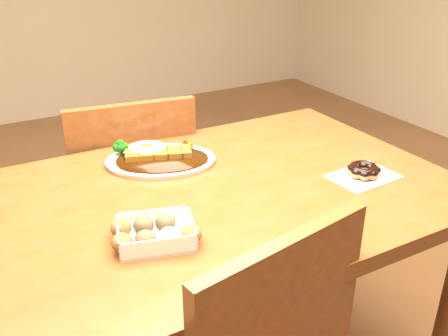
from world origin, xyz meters
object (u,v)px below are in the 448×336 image
chair_far (132,200)px  katsu_curry_plate (159,158)px  table (218,224)px  pon_de_ring (364,171)px  donut_box (154,233)px

chair_far → katsu_curry_plate: size_ratio=2.43×
table → pon_de_ring: (0.37, -0.12, 0.12)m
pon_de_ring → chair_far: bearing=123.1°
katsu_curry_plate → donut_box: bearing=-113.6°
katsu_curry_plate → table: bearing=-73.7°
table → chair_far: chair_far is taller
katsu_curry_plate → pon_de_ring: katsu_curry_plate is taller
table → chair_far: bearing=96.1°
chair_far → katsu_curry_plate: chair_far is taller
chair_far → pon_de_ring: (0.43, -0.66, 0.29)m
chair_far → katsu_curry_plate: 0.42m
katsu_curry_plate → donut_box: katsu_curry_plate is taller
chair_far → pon_de_ring: size_ratio=4.74×
table → chair_far: 0.57m
table → donut_box: (-0.22, -0.14, 0.12)m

